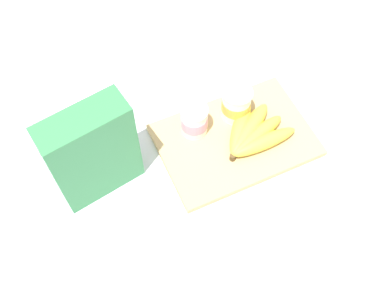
% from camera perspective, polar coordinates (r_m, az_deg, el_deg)
% --- Properties ---
extents(ground_plane, '(2.40, 2.40, 0.00)m').
position_cam_1_polar(ground_plane, '(1.11, 5.22, 0.25)').
color(ground_plane, white).
extents(cutting_board, '(0.35, 0.24, 0.02)m').
position_cam_1_polar(cutting_board, '(1.11, 5.25, 0.48)').
color(cutting_board, tan).
rests_on(cutting_board, ground_plane).
extents(cereal_box, '(0.19, 0.10, 0.25)m').
position_cam_1_polar(cereal_box, '(0.97, -11.96, -1.11)').
color(cereal_box, '#38844C').
rests_on(cereal_box, ground_plane).
extents(yogurt_cup_front, '(0.06, 0.06, 0.08)m').
position_cam_1_polar(yogurt_cup_front, '(1.07, 0.27, 2.91)').
color(yogurt_cup_front, white).
rests_on(yogurt_cup_front, cutting_board).
extents(yogurt_cup_back, '(0.07, 0.07, 0.09)m').
position_cam_1_polar(yogurt_cup_back, '(1.10, 5.38, 4.91)').
color(yogurt_cup_back, white).
rests_on(yogurt_cup_back, cutting_board).
extents(banana_bunch, '(0.18, 0.15, 0.04)m').
position_cam_1_polar(banana_bunch, '(1.09, 7.38, 1.30)').
color(banana_bunch, yellow).
rests_on(banana_bunch, cutting_board).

